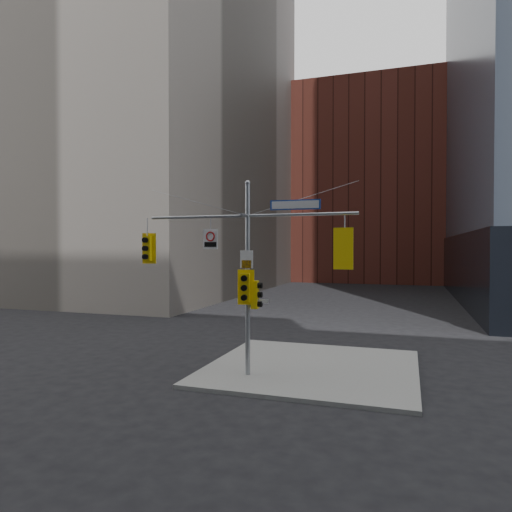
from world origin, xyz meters
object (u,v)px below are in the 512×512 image
Objects in this scene: traffic_light_west_arm at (147,248)px; traffic_light_pole_front at (245,288)px; signal_assembly at (248,259)px; traffic_light_east_arm at (345,249)px; street_sign_blade at (295,205)px; regulatory_sign_arm at (210,239)px; traffic_light_pole_side at (256,295)px.

traffic_light_pole_front is at bearing -8.77° from traffic_light_west_arm.
signal_assembly reaches higher than traffic_light_west_arm.
traffic_light_east_arm is (7.76, -0.01, 0.00)m from traffic_light_west_arm.
street_sign_blade is (1.79, 0.00, 1.93)m from signal_assembly.
street_sign_blade is at bearing 0.10° from signal_assembly.
traffic_light_west_arm is 0.95× the size of traffic_light_pole_front.
regulatory_sign_arm reaches higher than traffic_light_east_arm.
regulatory_sign_arm is (-3.26, -0.02, -1.18)m from street_sign_blade.
traffic_light_pole_front is 3.47m from street_sign_blade.
traffic_light_east_arm is 1.11× the size of traffic_light_pole_front.
signal_assembly is 3.55m from traffic_light_east_arm.
traffic_light_pole_side is at bearing -5.03° from traffic_light_west_arm.
traffic_light_pole_front is (4.23, -0.28, -1.41)m from traffic_light_west_arm.
signal_assembly is 2.63m from street_sign_blade.
traffic_light_pole_side is 2.74m from regulatory_sign_arm.
traffic_light_west_arm is at bearing 166.93° from traffic_light_pole_front.
signal_assembly reaches higher than traffic_light_pole_front.
traffic_light_pole_side is 0.56× the size of street_sign_blade.
traffic_light_east_arm is at bearing 3.79° from regulatory_sign_arm.
traffic_light_east_arm is at bearing -1.16° from street_sign_blade.
traffic_light_west_arm reaches higher than traffic_light_pole_front.
traffic_light_east_arm is 3.81m from traffic_light_pole_front.
traffic_light_east_arm is 0.78× the size of street_sign_blade.
regulatory_sign_arm is at bearing -179.22° from signal_assembly.
traffic_light_west_arm is at bearing 179.83° from signal_assembly.
street_sign_blade is at bearing 6.21° from traffic_light_east_arm.
traffic_light_west_arm is at bearing 86.33° from traffic_light_pole_side.
traffic_light_pole_side is 3.56m from street_sign_blade.
traffic_light_pole_side is at bearing 178.68° from street_sign_blade.
traffic_light_pole_side is 1.35× the size of regulatory_sign_arm.
street_sign_blade is at bearing -0.69° from traffic_light_pole_front.
traffic_light_west_arm is at bearing 6.22° from traffic_light_east_arm.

